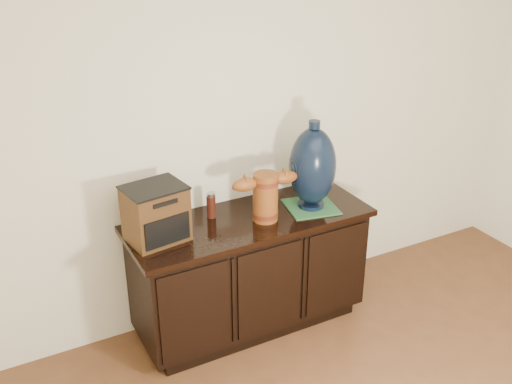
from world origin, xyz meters
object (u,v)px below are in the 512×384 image
terracotta_vessel (265,194)px  tv_radio (156,214)px  lamp_base (313,167)px  spray_can (211,205)px  sideboard (250,271)px

terracotta_vessel → tv_radio: (-0.63, 0.07, -0.01)m
lamp_base → terracotta_vessel: bearing=-178.4°
lamp_base → spray_can: 0.64m
lamp_base → spray_can: lamp_base is taller
terracotta_vessel → tv_radio: bearing=177.7°
sideboard → spray_can: spray_can is taller
sideboard → spray_can: size_ratio=9.31×
terracotta_vessel → spray_can: terracotta_vessel is taller
spray_can → sideboard: bearing=-31.5°
sideboard → tv_radio: size_ratio=4.17×
sideboard → spray_can: 0.50m
sideboard → lamp_base: bearing=-7.3°
terracotta_vessel → tv_radio: 0.64m
lamp_base → spray_can: (-0.59, 0.17, -0.19)m
sideboard → lamp_base: size_ratio=2.69×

